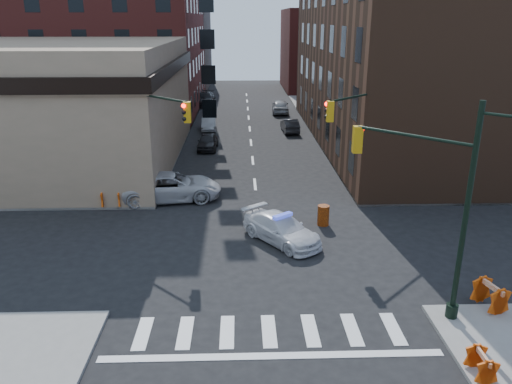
{
  "coord_description": "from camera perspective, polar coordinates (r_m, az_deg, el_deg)",
  "views": [
    {
      "loc": [
        -0.95,
        -22.02,
        10.61
      ],
      "look_at": [
        -0.18,
        2.11,
        2.2
      ],
      "focal_mm": 35.0,
      "sensor_mm": 36.0,
      "label": 1
    }
  ],
  "objects": [
    {
      "name": "parked_car_enear",
      "position": [
        49.57,
        3.89,
        7.6
      ],
      "size": [
        1.64,
        4.13,
        1.34
      ],
      "primitive_type": "imported",
      "rotation": [
        0.0,
        0.0,
        3.2
      ],
      "color": "black",
      "rests_on": "ground"
    },
    {
      "name": "parked_car_wfar",
      "position": [
        50.75,
        -5.42,
        7.81
      ],
      "size": [
        1.54,
        4.01,
        1.3
      ],
      "primitive_type": "imported",
      "rotation": [
        0.0,
        0.0,
        0.04
      ],
      "color": "#96999E",
      "rests_on": "ground"
    },
    {
      "name": "pedestrian_c",
      "position": [
        33.92,
        -22.55,
        1.15
      ],
      "size": [
        0.99,
        0.58,
        1.59
      ],
      "primitive_type": "imported",
      "rotation": [
        0.0,
        0.0,
        0.22
      ],
      "color": "#202830",
      "rests_on": "sidewalk_nw"
    },
    {
      "name": "parked_car_wnear",
      "position": [
        43.01,
        -5.55,
        5.76
      ],
      "size": [
        1.74,
        4.0,
        1.34
      ],
      "primitive_type": "imported",
      "rotation": [
        0.0,
        0.0,
        -0.04
      ],
      "color": "black",
      "rests_on": "ground"
    },
    {
      "name": "ground",
      "position": [
        24.47,
        0.59,
        -6.5
      ],
      "size": [
        140.0,
        140.0,
        0.0
      ],
      "primitive_type": "plane",
      "color": "black",
      "rests_on": "ground"
    },
    {
      "name": "barrel_bank",
      "position": [
        32.75,
        -6.37,
        1.01
      ],
      "size": [
        0.61,
        0.61,
        0.9
      ],
      "primitive_type": "cylinder",
      "rotation": [
        0.0,
        0.0,
        0.23
      ],
      "color": "red",
      "rests_on": "ground"
    },
    {
      "name": "signal_pole_ne",
      "position": [
        28.89,
        11.88,
        6.26
      ],
      "size": [
        3.67,
        3.58,
        8.0
      ],
      "rotation": [
        0.0,
        0.0,
        -2.36
      ],
      "color": "black",
      "rests_on": "sidewalk_ne"
    },
    {
      "name": "barricade_se_b",
      "position": [
        17.67,
        24.35,
        -17.49
      ],
      "size": [
        0.53,
        1.06,
        0.79
      ],
      "primitive_type": null,
      "rotation": [
        0.0,
        0.0,
        1.57
      ],
      "color": "#BF6309",
      "rests_on": "sidewalk_se"
    },
    {
      "name": "signal_pole_se",
      "position": [
        18.9,
        19.99,
        -0.5
      ],
      "size": [
        5.4,
        5.27,
        8.0
      ],
      "rotation": [
        0.0,
        0.0,
        2.36
      ],
      "color": "black",
      "rests_on": "sidewalk_se"
    },
    {
      "name": "tree_ne_far",
      "position": [
        57.1,
        6.85,
        11.91
      ],
      "size": [
        3.0,
        3.0,
        4.85
      ],
      "color": "black",
      "rests_on": "sidewalk_ne"
    },
    {
      "name": "barrel_road",
      "position": [
        27.21,
        7.7,
        -2.66
      ],
      "size": [
        0.63,
        0.63,
        1.12
      ],
      "primitive_type": "cylinder",
      "rotation": [
        0.0,
        0.0,
        -0.01
      ],
      "color": "orange",
      "rests_on": "ground"
    },
    {
      "name": "apartment_block",
      "position": [
        64.47,
        -18.73,
        19.51
      ],
      "size": [
        25.0,
        25.0,
        24.0
      ],
      "primitive_type": "cube",
      "color": "maroon",
      "rests_on": "ground"
    },
    {
      "name": "parked_car_wdeep",
      "position": [
        65.56,
        -5.88,
        10.53
      ],
      "size": [
        2.83,
        5.89,
        1.65
      ],
      "primitive_type": "imported",
      "rotation": [
        0.0,
        0.0,
        -0.09
      ],
      "color": "black",
      "rests_on": "ground"
    },
    {
      "name": "pedestrian_b",
      "position": [
        32.87,
        -16.41,
        1.64
      ],
      "size": [
        1.0,
        0.8,
        1.95
      ],
      "primitive_type": "imported",
      "rotation": [
        0.0,
        0.0,
        -0.07
      ],
      "color": "black",
      "rests_on": "sidewalk_nw"
    },
    {
      "name": "pedestrian_a",
      "position": [
        31.67,
        -17.68,
        0.78
      ],
      "size": [
        0.79,
        0.62,
        1.89
      ],
      "primitive_type": "imported",
      "rotation": [
        0.0,
        0.0,
        -0.28
      ],
      "color": "black",
      "rests_on": "sidewalk_nw"
    },
    {
      "name": "pickup",
      "position": [
        31.07,
        -9.67,
        0.61
      ],
      "size": [
        6.45,
        3.67,
        1.7
      ],
      "primitive_type": "imported",
      "rotation": [
        0.0,
        0.0,
        1.72
      ],
      "color": "#BABABE",
      "rests_on": "ground"
    },
    {
      "name": "filler_ne",
      "position": [
        81.54,
        9.09,
        15.74
      ],
      "size": [
        16.0,
        16.0,
        12.0
      ],
      "primitive_type": "cube",
      "color": "maroon",
      "rests_on": "ground"
    },
    {
      "name": "filler_nw",
      "position": [
        85.4,
        -12.53,
        17.03
      ],
      "size": [
        20.0,
        18.0,
        16.0
      ],
      "primitive_type": "cube",
      "color": "brown",
      "rests_on": "ground"
    },
    {
      "name": "signal_pole_nw",
      "position": [
        28.49,
        -11.75,
        6.09
      ],
      "size": [
        3.58,
        3.67,
        8.0
      ],
      "rotation": [
        0.0,
        0.0,
        -0.79
      ],
      "color": "black",
      "rests_on": "sidewalk_nw"
    },
    {
      "name": "sidewalk_nw",
      "position": [
        59.98,
        -23.58,
        7.51
      ],
      "size": [
        34.0,
        54.5,
        0.15
      ],
      "primitive_type": "cube",
      "color": "gray",
      "rests_on": "ground"
    },
    {
      "name": "parked_car_efar",
      "position": [
        59.71,
        2.8,
        9.73
      ],
      "size": [
        2.13,
        4.8,
        1.61
      ],
      "primitive_type": "imported",
      "rotation": [
        0.0,
        0.0,
        3.09
      ],
      "color": "#999CA1",
      "rests_on": "ground"
    },
    {
      "name": "barricade_nw_a",
      "position": [
        31.25,
        -17.6,
        -0.49
      ],
      "size": [
        1.15,
        0.68,
        0.82
      ],
      "primitive_type": null,
      "rotation": [
        0.0,
        0.0,
        0.12
      ],
      "color": "#EA4A0B",
      "rests_on": "sidewalk_nw"
    },
    {
      "name": "tree_ne_near",
      "position": [
        49.28,
        8.21,
        10.71
      ],
      "size": [
        3.0,
        3.0,
        4.85
      ],
      "color": "black",
      "rests_on": "sidewalk_ne"
    },
    {
      "name": "barricade_se_a",
      "position": [
        21.33,
        25.2,
        -10.65
      ],
      "size": [
        0.96,
        1.45,
        1.0
      ],
      "primitive_type": null,
      "rotation": [
        0.0,
        0.0,
        1.81
      ],
      "color": "#F0510B",
      "rests_on": "sidewalk_se"
    },
    {
      "name": "commercial_row_ne",
      "position": [
        46.8,
        16.02,
        14.07
      ],
      "size": [
        14.0,
        34.0,
        14.0
      ],
      "primitive_type": "cube",
      "color": "#492D1D",
      "rests_on": "ground"
    },
    {
      "name": "barricade_nw_b",
      "position": [
        30.43,
        -16.2,
        -0.73
      ],
      "size": [
        1.33,
        0.73,
        0.97
      ],
      "primitive_type": null,
      "rotation": [
        0.0,
        0.0,
        0.07
      ],
      "color": "#ED5B0B",
      "rests_on": "sidewalk_nw"
    },
    {
      "name": "bank_building",
      "position": [
        42.18,
        -24.5,
        9.18
      ],
      "size": [
        22.0,
        22.0,
        9.0
      ],
      "primitive_type": "cube",
      "color": "#997F64",
      "rests_on": "ground"
    },
    {
      "name": "police_car",
      "position": [
        24.98,
        2.94,
        -4.26
      ],
      "size": [
        4.32,
        4.85,
        1.35
      ],
      "primitive_type": "imported",
      "rotation": [
        0.0,
        0.0,
        0.65
      ],
      "color": "silver",
      "rests_on": "ground"
    },
    {
      "name": "sidewalk_ne",
      "position": [
        60.7,
        21.66,
        7.88
      ],
      "size": [
        34.0,
        54.5,
        0.15
      ],
      "primitive_type": "cube",
      "color": "gray",
      "rests_on": "ground"
    }
  ]
}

